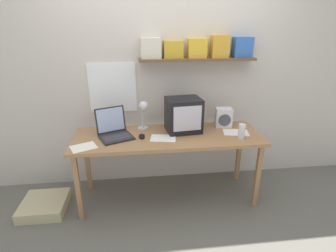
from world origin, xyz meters
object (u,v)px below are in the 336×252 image
Objects in this scene: crt_monitor at (183,115)px; computer_mouse at (142,136)px; desk_lamp at (143,110)px; juice_glass at (242,132)px; loose_paper_near_monitor at (236,132)px; loose_paper_near_laptop at (83,147)px; floor_cushion at (44,205)px; printed_handout at (163,138)px; laptop at (114,129)px; corner_desk at (168,141)px; space_heater at (223,117)px.

crt_monitor is 0.48m from computer_mouse.
desk_lamp reaches higher than computer_mouse.
juice_glass reaches higher than loose_paper_near_monitor.
loose_paper_near_laptop is 0.63× the size of floor_cushion.
printed_handout is at bearing 173.54° from juice_glass.
laptop is (-0.71, -0.05, -0.11)m from crt_monitor.
juice_glass is 0.51× the size of loose_paper_near_monitor.
floor_cushion is at bearing -177.21° from computer_mouse.
floor_cushion is at bearing 167.26° from loose_paper_near_laptop.
crt_monitor reaches higher than loose_paper_near_laptop.
loose_paper_near_monitor reaches higher than corner_desk.
juice_glass is 0.77m from printed_handout.
laptop is at bearing 42.34° from loose_paper_near_laptop.
laptop is 2.73× the size of juice_glass.
space_heater is at bearing 19.94° from printed_handout.
floor_cushion is (-1.99, -0.07, -0.69)m from loose_paper_near_monitor.
floor_cushion is (-1.23, -0.01, -0.69)m from printed_handout.
loose_paper_near_laptop is (-0.26, -0.24, -0.07)m from laptop.
desk_lamp is at bearing -1.79° from laptop.
laptop reaches higher than space_heater.
desk_lamp reaches higher than printed_handout.
floor_cushion is (-1.91, -0.26, -0.79)m from space_heater.
crt_monitor reaches higher than loose_paper_near_monitor.
crt_monitor is at bearing -164.99° from space_heater.
floor_cushion is at bearing 179.12° from desk_lamp.
computer_mouse reaches higher than corner_desk.
laptop is 0.36m from desk_lamp.
desk_lamp is 2.97× the size of computer_mouse.
laptop is 1.17m from space_heater.
crt_monitor is at bearing 16.58° from loose_paper_near_laptop.
loose_paper_near_laptop is 0.96× the size of loose_paper_near_monitor.
corner_desk is at bearing -158.84° from space_heater.
computer_mouse is 0.38× the size of loose_paper_near_monitor.
crt_monitor reaches higher than space_heater.
loose_paper_near_monitor is 2.11m from floor_cushion.
juice_glass is at bearing -71.45° from space_heater.
juice_glass is 0.70× the size of space_heater.
printed_handout is 0.96× the size of loose_paper_near_monitor.
corner_desk is 0.82m from loose_paper_near_laptop.
juice_glass is 0.34× the size of floor_cushion.
desk_lamp is 0.70m from loose_paper_near_laptop.
corner_desk is 6.92× the size of printed_handout.
loose_paper_near_laptop is 1.52m from loose_paper_near_monitor.
desk_lamp reaches higher than loose_paper_near_monitor.
desk_lamp is at bearing 127.51° from printed_handout.
juice_glass is at bearing -32.90° from desk_lamp.
crt_monitor is at bearing 168.16° from loose_paper_near_monitor.
desk_lamp is 0.87m from space_heater.
laptop is 1.45× the size of loose_paper_near_laptop.
juice_glass is 0.98m from computer_mouse.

